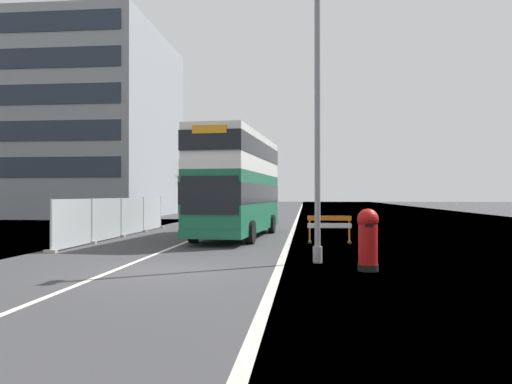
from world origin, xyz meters
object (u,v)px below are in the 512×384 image
at_px(lamppost_foreground, 317,133).
at_px(red_pillar_postbox, 368,237).
at_px(car_receding_mid, 234,206).
at_px(car_receding_far, 245,204).
at_px(double_decker_bus, 238,183).
at_px(car_oncoming_near, 262,208).
at_px(roadworks_barrier, 329,226).

height_order(lamppost_foreground, red_pillar_postbox, lamppost_foreground).
bearing_deg(red_pillar_postbox, car_receding_mid, 103.83).
bearing_deg(car_receding_far, double_decker_bus, -83.57).
bearing_deg(car_oncoming_near, double_decker_bus, -88.69).
bearing_deg(car_oncoming_near, car_receding_mid, 113.92).
relative_size(double_decker_bus, car_receding_far, 2.74).
bearing_deg(red_pillar_postbox, car_receding_far, 101.26).
relative_size(red_pillar_postbox, car_receding_mid, 0.43).
relative_size(car_receding_mid, car_receding_far, 1.02).
distance_m(double_decker_bus, lamppost_foreground, 9.74).
bearing_deg(roadworks_barrier, lamppost_foreground, -95.99).
xyz_separation_m(roadworks_barrier, car_receding_far, (-8.18, 36.84, 0.26)).
bearing_deg(car_receding_far, lamppost_foreground, -80.07).
bearing_deg(car_receding_mid, lamppost_foreground, -77.67).
bearing_deg(double_decker_bus, roadworks_barrier, -32.09).
xyz_separation_m(roadworks_barrier, car_receding_mid, (-8.26, 28.64, 0.21)).
bearing_deg(roadworks_barrier, car_receding_mid, 106.09).
relative_size(car_oncoming_near, car_receding_far, 1.05).
bearing_deg(roadworks_barrier, car_oncoming_near, 102.90).
bearing_deg(car_receding_far, car_oncoming_near, -77.97).
relative_size(lamppost_foreground, red_pillar_postbox, 4.96).
bearing_deg(double_decker_bus, lamppost_foreground, -67.55).
xyz_separation_m(red_pillar_postbox, car_receding_mid, (-8.95, 36.34, 0.04)).
bearing_deg(car_receding_mid, car_receding_far, 89.44).
relative_size(car_oncoming_near, car_receding_mid, 1.02).
xyz_separation_m(car_oncoming_near, car_receding_far, (-3.44, 16.14, 0.02)).
xyz_separation_m(red_pillar_postbox, car_receding_far, (-8.87, 44.55, 0.09)).
bearing_deg(double_decker_bus, red_pillar_postbox, -64.29).
xyz_separation_m(double_decker_bus, red_pillar_postbox, (5.02, -10.43, -1.71)).
relative_size(double_decker_bus, car_oncoming_near, 2.62).
distance_m(roadworks_barrier, car_oncoming_near, 21.24).
bearing_deg(roadworks_barrier, car_receding_far, 102.52).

